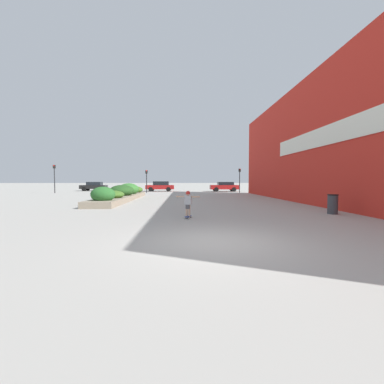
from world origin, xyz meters
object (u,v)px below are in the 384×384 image
skateboarder (188,201)px  car_leftmost (298,186)px  car_rightmost (94,186)px  traffic_light_far_left (54,174)px  trash_bin (333,204)px  traffic_light_right (240,176)px  skateboard (188,217)px  car_center_right (160,186)px  car_center_left (224,186)px  traffic_light_left (147,177)px

skateboarder → car_leftmost: 35.34m
car_rightmost → traffic_light_far_left: traffic_light_far_left is taller
trash_bin → traffic_light_right: (0.24, 22.59, 1.77)m
car_leftmost → skateboard: bearing=-32.0°
car_leftmost → traffic_light_right: (-11.06, -6.19, 1.50)m
car_leftmost → car_center_right: 22.50m
car_center_right → traffic_light_far_left: 14.61m
trash_bin → car_center_right: (-11.12, 27.04, 0.30)m
car_center_left → traffic_light_left: (-11.30, -3.58, 1.34)m
car_rightmost → traffic_light_left: bearing=-124.8°
car_center_right → skateboarder: bearing=-172.5°
trash_bin → car_center_left: size_ratio=0.24×
skateboarder → traffic_light_far_left: (-17.32, 23.20, 1.74)m
skateboard → traffic_light_left: bearing=116.7°
skateboard → traffic_light_right: bearing=86.5°
skateboard → traffic_light_left: size_ratio=0.21×
trash_bin → traffic_light_left: traffic_light_left is taller
car_leftmost → traffic_light_right: 12.77m
skateboard → trash_bin: size_ratio=0.66×
car_center_left → car_rightmost: (-20.65, 2.92, -0.01)m
car_leftmost → traffic_light_far_left: size_ratio=1.23×
skateboarder → trash_bin: skateboarder is taller
car_center_left → trash_bin: bearing=-177.1°
skateboarder → trash_bin: size_ratio=1.15×
car_center_left → skateboard: bearing=167.4°
skateboard → traffic_light_right: traffic_light_right is taller
skateboard → traffic_light_far_left: 29.05m
skateboarder → car_leftmost: size_ratio=0.25×
car_center_left → car_center_right: car_center_right is taller
car_center_left → traffic_light_left: bearing=107.6°
car_center_left → car_center_right: size_ratio=0.99×
traffic_light_right → traffic_light_far_left: bearing=-178.6°
skateboarder → traffic_light_far_left: size_ratio=0.31×
traffic_light_right → car_center_right: bearing=158.6°
traffic_light_right → skateboarder: bearing=-107.8°
car_center_right → car_rightmost: bearing=79.8°
skateboarder → traffic_light_right: 25.03m
car_leftmost → car_center_left: (-12.61, -2.73, 0.00)m
car_rightmost → traffic_light_right: size_ratio=1.21×
car_rightmost → traffic_light_right: bearing=-106.1°
trash_bin → traffic_light_left: size_ratio=0.33×
skateboarder → traffic_light_left: size_ratio=0.37×
skateboarder → traffic_light_right: bearing=86.5°
traffic_light_right → traffic_light_left: bearing=-179.5°
car_center_right → traffic_light_far_left: (-13.61, -5.03, 1.72)m
car_center_left → car_rightmost: 20.85m
car_leftmost → car_center_right: (-22.43, -1.75, 0.03)m
traffic_light_right → car_center_left: bearing=114.0°
car_leftmost → traffic_light_far_left: traffic_light_far_left is taller
car_leftmost → traffic_light_right: size_ratio=1.39×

